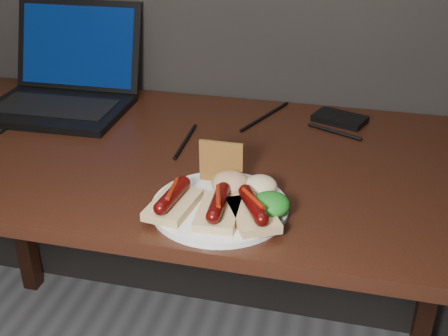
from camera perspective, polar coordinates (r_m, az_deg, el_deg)
desk at (r=1.29m, az=-5.08°, el=-1.72°), size 1.40×0.70×0.75m
laptop at (r=1.54m, az=-15.92°, el=8.12°), size 0.36×0.34×0.25m
hard_drive at (r=1.41m, az=11.67°, el=4.92°), size 0.14×0.11×0.02m
desk_cables at (r=1.36m, az=-3.37°, el=4.39°), size 0.85×0.38×0.01m
plate at (r=1.02m, az=-0.40°, el=-3.93°), size 0.25×0.25×0.01m
bread_sausage_left at (r=1.00m, az=-5.22°, el=-3.32°), size 0.08×0.12×0.04m
bread_sausage_center at (r=0.98m, az=-0.58°, el=-4.08°), size 0.08×0.12×0.04m
bread_sausage_right at (r=0.97m, az=2.95°, el=-4.32°), size 0.12×0.13×0.04m
crispbread at (r=1.07m, az=-0.29°, el=0.61°), size 0.09×0.01×0.08m
salad_greens at (r=0.98m, az=4.72°, el=-3.72°), size 0.07×0.07×0.04m
salsa_mound at (r=1.05m, az=0.67°, el=-1.55°), size 0.07×0.07×0.04m
coleslaw_mound at (r=1.04m, az=3.70°, el=-1.83°), size 0.06×0.06×0.04m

